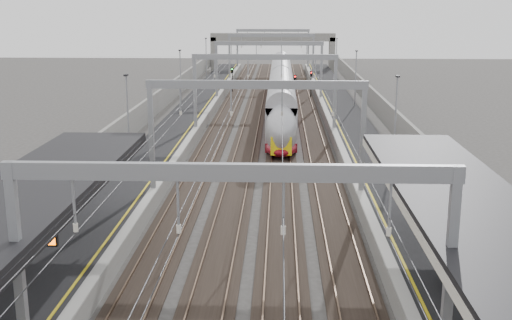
# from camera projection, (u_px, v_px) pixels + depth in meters

# --- Properties ---
(platform_left) EXTENTS (4.00, 120.00, 1.00)m
(platform_left) POSITION_uv_depth(u_px,v_px,m) (182.00, 126.00, 61.62)
(platform_left) COLOR black
(platform_left) RESTS_ON ground
(platform_right) EXTENTS (4.00, 120.00, 1.00)m
(platform_right) POSITION_uv_depth(u_px,v_px,m) (349.00, 127.00, 61.03)
(platform_right) COLOR black
(platform_right) RESTS_ON ground
(tracks) EXTENTS (11.40, 140.00, 0.20)m
(tracks) POSITION_uv_depth(u_px,v_px,m) (265.00, 131.00, 61.43)
(tracks) COLOR black
(tracks) RESTS_ON ground
(overhead_line) EXTENTS (13.00, 140.00, 6.60)m
(overhead_line) POSITION_uv_depth(u_px,v_px,m) (267.00, 61.00, 66.41)
(overhead_line) COLOR gray
(overhead_line) RESTS_ON platform_left
(canopy_right) EXTENTS (4.40, 30.00, 4.24)m
(canopy_right) POSITION_uv_depth(u_px,v_px,m) (501.00, 239.00, 19.16)
(canopy_right) COLOR black
(canopy_right) RESTS_ON platform_right
(overbridge) EXTENTS (22.00, 2.20, 6.90)m
(overbridge) POSITION_uv_depth(u_px,v_px,m) (273.00, 42.00, 113.57)
(overbridge) COLOR slate
(overbridge) RESTS_ON ground
(wall_left) EXTENTS (0.30, 120.00, 3.20)m
(wall_left) POSITION_uv_depth(u_px,v_px,m) (149.00, 115.00, 61.47)
(wall_left) COLOR slate
(wall_left) RESTS_ON ground
(wall_right) EXTENTS (0.30, 120.00, 3.20)m
(wall_right) POSITION_uv_depth(u_px,v_px,m) (384.00, 116.00, 60.65)
(wall_right) COLOR slate
(wall_right) RESTS_ON ground
(train) EXTENTS (2.60, 47.29, 4.11)m
(train) POSITION_uv_depth(u_px,v_px,m) (281.00, 96.00, 70.55)
(train) COLOR maroon
(train) RESTS_ON ground
(bench) EXTENTS (0.59, 1.97, 1.01)m
(bench) POSITION_uv_depth(u_px,v_px,m) (460.00, 277.00, 24.89)
(bench) COLOR black
(bench) RESTS_ON platform_right
(signal_green) EXTENTS (0.32, 0.32, 3.48)m
(signal_green) POSITION_uv_depth(u_px,v_px,m) (232.00, 75.00, 87.83)
(signal_green) COLOR black
(signal_green) RESTS_ON ground
(signal_red_near) EXTENTS (0.32, 0.32, 3.48)m
(signal_red_near) POSITION_uv_depth(u_px,v_px,m) (295.00, 83.00, 78.80)
(signal_red_near) COLOR black
(signal_red_near) RESTS_ON ground
(signal_red_far) EXTENTS (0.32, 0.32, 3.48)m
(signal_red_far) POSITION_uv_depth(u_px,v_px,m) (311.00, 79.00, 83.29)
(signal_red_far) COLOR black
(signal_red_far) RESTS_ON ground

